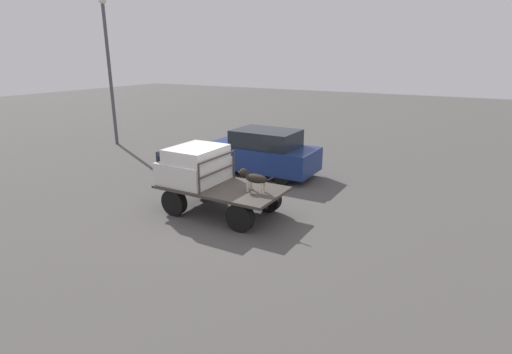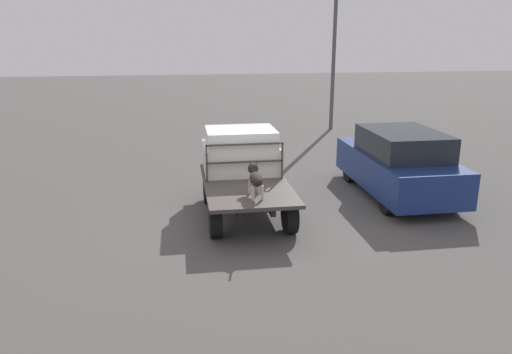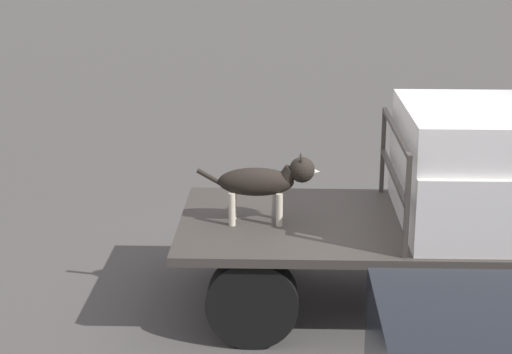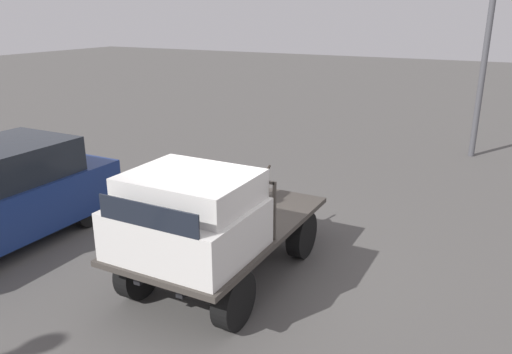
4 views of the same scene
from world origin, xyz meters
name	(u,v)px [view 4 (image 4 of 4)]	position (x,y,z in m)	size (l,w,h in m)	color
ground_plane	(227,274)	(0.00, 0.00, 0.00)	(80.00, 80.00, 0.00)	#514F4C
flatbed_truck	(226,239)	(0.00, 0.00, 0.59)	(3.59, 1.89, 0.83)	black
truck_cab	(188,215)	(0.93, 0.00, 1.33)	(1.56, 1.77, 1.05)	silver
truck_headboard	(221,192)	(0.12, 0.00, 1.40)	(0.04, 1.77, 0.86)	#3D3833
dog	(253,181)	(-1.00, -0.06, 1.22)	(1.09, 0.25, 0.64)	beige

